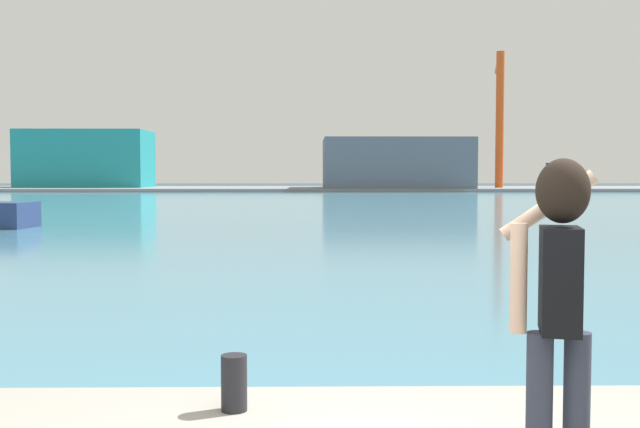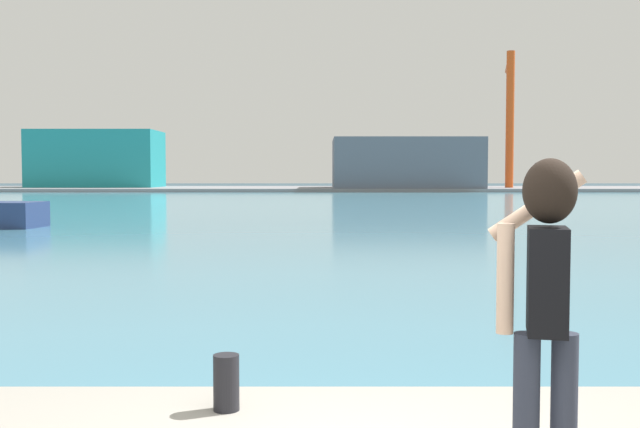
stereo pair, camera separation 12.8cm
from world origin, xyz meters
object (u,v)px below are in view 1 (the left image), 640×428
object	(u,v)px
person_photographer	(558,286)
warehouse_right	(395,163)
warehouse_left	(87,159)
port_crane	(499,104)
harbor_bollard	(234,383)

from	to	relation	value
person_photographer	warehouse_right	size ratio (longest dim) A/B	0.10
warehouse_left	port_crane	world-z (taller)	port_crane
warehouse_left	harbor_bollard	bearing A→B (deg)	-73.04
person_photographer	warehouse_left	bearing A→B (deg)	31.25
harbor_bollard	port_crane	bearing A→B (deg)	74.77
person_photographer	warehouse_right	bearing A→B (deg)	7.55
warehouse_left	warehouse_right	distance (m)	39.45
warehouse_right	person_photographer	bearing A→B (deg)	-95.92
harbor_bollard	person_photographer	bearing A→B (deg)	-34.73
harbor_bollard	warehouse_right	distance (m)	88.34
port_crane	warehouse_left	bearing A→B (deg)	177.42
warehouse_right	harbor_bollard	bearing A→B (deg)	-97.20
person_photographer	harbor_bollard	bearing A→B (deg)	68.74
warehouse_right	port_crane	bearing A→B (deg)	9.43
harbor_bollard	port_crane	world-z (taller)	port_crane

